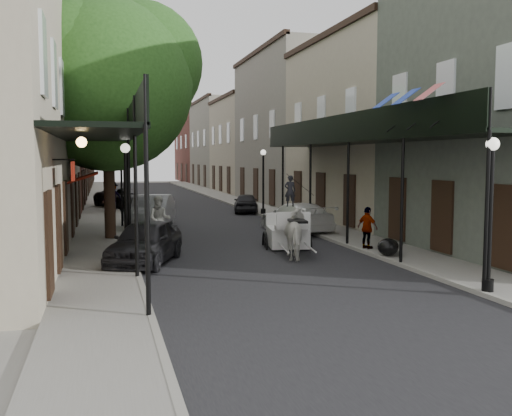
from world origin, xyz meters
TOP-DOWN VIEW (x-y plane):
  - ground at (0.00, 0.00)m, footprint 140.00×140.00m
  - road at (0.00, 20.00)m, footprint 8.00×90.00m
  - sidewalk_left at (-5.00, 20.00)m, footprint 2.20×90.00m
  - sidewalk_right at (5.00, 20.00)m, footprint 2.20×90.00m
  - building_row_left at (-8.60, 30.00)m, footprint 5.00×80.00m
  - building_row_right at (8.60, 30.00)m, footprint 5.00×80.00m
  - gallery_left at (-4.79, 6.98)m, footprint 2.20×18.05m
  - gallery_right at (4.79, 6.98)m, footprint 2.20×18.05m
  - tree_near at (-4.20, 10.18)m, footprint 7.31×6.80m
  - tree_far at (-4.25, 24.18)m, footprint 6.45×6.00m
  - lamppost_right_near at (4.10, -2.00)m, footprint 0.32×0.32m
  - lamppost_left at (-4.10, 6.00)m, footprint 0.32×0.32m
  - lamppost_right_far at (4.10, 18.00)m, footprint 0.32×0.32m
  - horse at (1.39, 4.15)m, footprint 1.18×2.06m
  - carriage at (1.79, 6.68)m, footprint 1.90×2.60m
  - pedestrian_walking at (-2.70, 9.08)m, footprint 1.01×0.86m
  - pedestrian_sidewalk_left at (-4.31, 21.21)m, footprint 1.32×0.96m
  - pedestrian_sidewalk_right at (4.20, 4.73)m, footprint 0.69×0.95m
  - car_left_near at (-3.60, 4.49)m, footprint 3.03×4.43m
  - car_left_mid at (-2.60, 14.00)m, footprint 2.76×5.00m
  - car_left_far at (-3.60, 25.24)m, footprint 4.09×5.43m
  - car_right_near at (3.60, 10.70)m, footprint 2.57×4.85m
  - car_right_far at (3.60, 20.15)m, footprint 2.16×3.76m
  - trash_bags at (4.32, 3.36)m, footprint 0.95×1.10m

SIDE VIEW (x-z plane):
  - ground at x=0.00m, z-range 0.00..0.00m
  - road at x=0.00m, z-range 0.00..0.01m
  - sidewalk_left at x=-5.00m, z-range 0.00..0.12m
  - sidewalk_right at x=5.00m, z-range 0.00..0.12m
  - trash_bags at x=4.32m, z-range 0.10..0.69m
  - car_right_far at x=3.60m, z-range 0.00..1.21m
  - car_right_near at x=3.60m, z-range 0.00..1.34m
  - car_left_far at x=-3.60m, z-range 0.00..1.37m
  - car_left_near at x=-3.60m, z-range 0.00..1.40m
  - car_left_mid at x=-2.60m, z-range 0.00..1.56m
  - horse at x=1.39m, z-range 0.00..1.64m
  - pedestrian_sidewalk_right at x=4.20m, z-range 0.12..1.62m
  - pedestrian_walking at x=-2.70m, z-range 0.00..1.84m
  - pedestrian_sidewalk_left at x=-4.31m, z-range 0.12..1.96m
  - carriage at x=1.79m, z-range -0.31..2.44m
  - lamppost_right_near at x=4.10m, z-range 0.19..3.90m
  - lamppost_left at x=-4.10m, z-range 0.19..3.90m
  - lamppost_right_far at x=4.10m, z-range 0.19..3.90m
  - gallery_left at x=-4.79m, z-range 1.61..6.49m
  - gallery_right at x=4.79m, z-range 1.61..6.49m
  - building_row_left at x=-8.60m, z-range 0.00..10.50m
  - building_row_right at x=8.60m, z-range 0.00..10.50m
  - tree_far at x=-4.25m, z-range 1.53..10.14m
  - tree_near at x=-4.20m, z-range 1.67..11.30m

